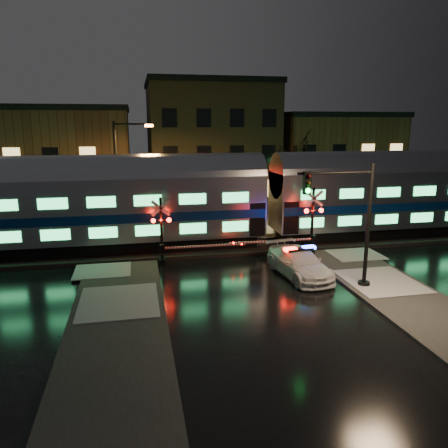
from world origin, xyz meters
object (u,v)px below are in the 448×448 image
Objects in this scene: police_car at (299,263)px; streetlight at (121,172)px; traffic_light at (350,224)px; crossing_signal_left at (168,237)px; crossing_signal_right at (307,228)px.

streetlight reaches higher than police_car.
crossing_signal_left is at bearing 140.36° from traffic_light.
crossing_signal_right is 5.85m from traffic_light.
police_car is 3.94m from crossing_signal_right.
traffic_light is (-0.17, -5.64, 1.54)m from crossing_signal_right.
crossing_signal_left is at bearing -179.96° from crossing_signal_right.
crossing_signal_right reaches higher than police_car.
crossing_signal_left is at bearing 146.49° from police_car.
crossing_signal_left is (-8.43, -0.01, -0.12)m from crossing_signal_right.
crossing_signal_right is 8.43m from crossing_signal_left.
police_car is at bearing -47.18° from streetlight.
crossing_signal_left reaches higher than police_car.
traffic_light reaches higher than crossing_signal_right.
crossing_signal_right reaches higher than crossing_signal_left.
crossing_signal_right is at bearing 82.93° from traffic_light.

